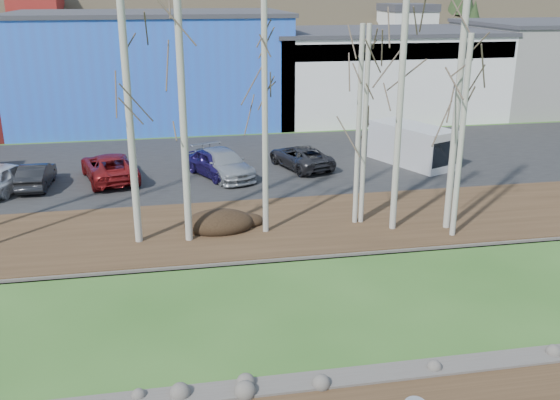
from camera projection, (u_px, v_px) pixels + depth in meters
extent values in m
cube|color=#382616|center=(389.00, 398.00, 16.02)|extent=(80.00, 1.80, 0.03)
cube|color=#382616|center=(292.00, 225.00, 27.53)|extent=(80.00, 7.00, 0.15)
cube|color=black|center=(257.00, 162.00, 37.30)|extent=(80.00, 14.00, 0.14)
cube|color=blue|center=(152.00, 69.00, 48.01)|extent=(20.00, 12.00, 8.00)
cube|color=#333338|center=(149.00, 13.00, 46.67)|extent=(20.40, 12.24, 0.30)
cube|color=silver|center=(375.00, 74.00, 51.37)|extent=(18.00, 12.00, 6.50)
cube|color=#333338|center=(377.00, 31.00, 50.27)|extent=(18.36, 12.24, 0.30)
cube|color=navy|center=(403.00, 51.00, 45.12)|extent=(17.64, 0.20, 1.20)
cube|color=gray|center=(551.00, 66.00, 54.06)|extent=(14.00, 12.00, 7.00)
cube|color=#333338|center=(557.00, 23.00, 52.87)|extent=(14.28, 12.24, 0.30)
ellipsoid|color=black|center=(219.00, 222.00, 26.82)|extent=(3.00, 2.12, 0.59)
cylinder|color=#B9B6A9|center=(129.00, 117.00, 23.89)|extent=(0.29, 0.29, 10.31)
cylinder|color=#B9B6A9|center=(265.00, 97.00, 24.75)|extent=(0.21, 0.21, 11.46)
cylinder|color=#B9B6A9|center=(183.00, 119.00, 24.10)|extent=(0.29, 0.29, 10.04)
cylinder|color=#B9B6A9|center=(358.00, 128.00, 26.26)|extent=(0.21, 0.21, 8.50)
cylinder|color=#B9B6A9|center=(461.00, 139.00, 24.88)|extent=(0.23, 0.23, 8.23)
cylinder|color=#B9B6A9|center=(458.00, 101.00, 25.28)|extent=(0.28, 0.28, 10.96)
cylinder|color=#B9B6A9|center=(399.00, 118.00, 25.38)|extent=(0.27, 0.27, 9.65)
cylinder|color=#B9B6A9|center=(365.00, 128.00, 26.30)|extent=(0.21, 0.21, 8.50)
cylinder|color=#B9B6A9|center=(264.00, 97.00, 24.75)|extent=(0.21, 0.21, 11.46)
imported|color=silver|center=(5.00, 177.00, 31.61)|extent=(3.43, 4.82, 1.52)
imported|color=black|center=(36.00, 175.00, 32.25)|extent=(1.46, 3.96, 1.29)
imported|color=maroon|center=(109.00, 167.00, 33.45)|extent=(3.65, 5.71, 1.47)
imported|color=#96999D|center=(223.00, 164.00, 34.09)|extent=(3.62, 5.43, 1.46)
imported|color=#1F1654|center=(214.00, 163.00, 34.19)|extent=(3.38, 4.57, 1.45)
imported|color=#2B2A2D|center=(301.00, 157.00, 35.78)|extent=(3.51, 5.12, 1.30)
cube|color=silver|center=(412.00, 145.00, 36.47)|extent=(4.08, 5.64, 2.28)
cube|color=black|center=(438.00, 152.00, 34.86)|extent=(2.32, 1.82, 1.41)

